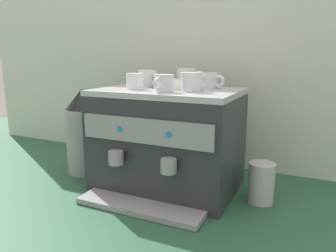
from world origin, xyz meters
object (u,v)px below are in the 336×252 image
at_px(espresso_machine, 167,140).
at_px(ceramic_cup_5, 148,78).
at_px(ceramic_cup_3, 164,83).
at_px(milk_pitcher, 261,183).
at_px(ceramic_cup_2, 187,78).
at_px(coffee_grinder, 84,132).
at_px(ceramic_cup_1, 210,81).
at_px(ceramic_bowl_1, 170,84).
at_px(ceramic_cup_4, 135,81).
at_px(ceramic_bowl_0, 139,81).
at_px(ceramic_cup_0, 192,82).

relative_size(espresso_machine, ceramic_cup_5, 4.94).
relative_size(ceramic_cup_3, milk_pitcher, 0.70).
xyz_separation_m(ceramic_cup_2, coffee_grinder, (-0.46, -0.14, -0.26)).
bearing_deg(ceramic_cup_3, ceramic_cup_1, 60.32).
height_order(ceramic_cup_2, coffee_grinder, ceramic_cup_2).
distance_m(ceramic_cup_5, ceramic_bowl_1, 0.13).
relative_size(ceramic_cup_4, ceramic_bowl_0, 1.04).
bearing_deg(ceramic_cup_4, ceramic_bowl_0, 116.01).
distance_m(ceramic_cup_1, ceramic_cup_2, 0.11).
relative_size(ceramic_cup_2, ceramic_bowl_1, 0.98).
relative_size(ceramic_cup_0, coffee_grinder, 0.28).
distance_m(espresso_machine, ceramic_cup_2, 0.28).
bearing_deg(ceramic_cup_3, ceramic_cup_4, 164.88).
bearing_deg(ceramic_cup_4, coffee_grinder, 170.74).
relative_size(ceramic_cup_4, coffee_grinder, 0.25).
relative_size(espresso_machine, ceramic_cup_4, 5.70).
bearing_deg(ceramic_bowl_0, ceramic_cup_0, -25.88).
relative_size(ceramic_cup_3, ceramic_cup_5, 0.95).
height_order(ceramic_cup_0, ceramic_cup_3, ceramic_cup_0).
distance_m(ceramic_cup_0, ceramic_cup_5, 0.26).
bearing_deg(milk_pitcher, ceramic_cup_4, -171.91).
xyz_separation_m(ceramic_cup_0, ceramic_cup_3, (-0.09, -0.06, -0.00)).
relative_size(espresso_machine, ceramic_bowl_1, 4.63).
bearing_deg(ceramic_bowl_0, ceramic_cup_4, -63.99).
bearing_deg(coffee_grinder, ceramic_cup_2, 16.49).
relative_size(ceramic_bowl_1, milk_pitcher, 0.79).
distance_m(ceramic_cup_4, ceramic_cup_5, 0.12).
distance_m(espresso_machine, ceramic_bowl_0, 0.33).
relative_size(ceramic_cup_0, milk_pitcher, 0.72).
distance_m(ceramic_cup_3, ceramic_bowl_1, 0.12).
distance_m(ceramic_bowl_1, coffee_grinder, 0.49).
distance_m(ceramic_cup_3, ceramic_cup_5, 0.21).
xyz_separation_m(ceramic_cup_3, coffee_grinder, (-0.46, 0.09, -0.25)).
relative_size(coffee_grinder, milk_pitcher, 2.59).
height_order(ceramic_cup_0, ceramic_bowl_0, ceramic_cup_0).
height_order(ceramic_cup_1, ceramic_bowl_0, ceramic_cup_1).
bearing_deg(ceramic_cup_2, ceramic_cup_1, -15.49).
height_order(ceramic_cup_1, ceramic_cup_5, ceramic_cup_5).
bearing_deg(ceramic_cup_3, ceramic_bowl_1, 103.19).
distance_m(ceramic_cup_3, coffee_grinder, 0.53).
xyz_separation_m(ceramic_cup_3, ceramic_cup_5, (-0.15, 0.15, 0.00)).
bearing_deg(coffee_grinder, ceramic_bowl_1, 3.74).
relative_size(ceramic_cup_5, ceramic_bowl_0, 1.20).
bearing_deg(espresso_machine, milk_pitcher, 2.02).
bearing_deg(ceramic_cup_3, ceramic_bowl_0, 137.05).
height_order(ceramic_cup_0, ceramic_cup_5, ceramic_cup_5).
relative_size(ceramic_cup_0, ceramic_cup_2, 0.93).
height_order(ceramic_cup_1, ceramic_cup_3, same).
height_order(ceramic_cup_2, ceramic_cup_3, ceramic_cup_2).
height_order(ceramic_cup_2, ceramic_bowl_1, ceramic_cup_2).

